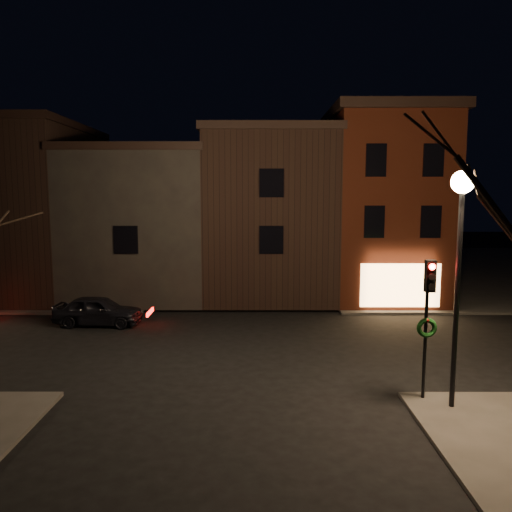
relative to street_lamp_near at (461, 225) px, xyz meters
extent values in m
plane|color=black|center=(-6.20, 6.00, -5.18)|extent=(120.00, 120.00, 0.00)
cube|color=#2D2B28|center=(13.80, 26.00, -5.12)|extent=(30.00, 30.00, 0.12)
cube|color=#4A1A0D|center=(1.80, 15.50, -0.06)|extent=(6.00, 8.00, 10.00)
cube|color=black|center=(1.80, 15.50, 5.19)|extent=(6.50, 8.50, 0.50)
cube|color=#FFBF72|center=(1.80, 11.45, -3.76)|extent=(4.00, 0.12, 2.20)
cube|color=black|center=(-4.70, 16.50, -0.56)|extent=(7.00, 10.00, 9.00)
cube|color=black|center=(-4.70, 16.50, 4.14)|extent=(7.30, 10.30, 0.40)
cube|color=black|center=(-11.95, 16.50, -1.06)|extent=(7.50, 10.00, 8.00)
cube|color=black|center=(-11.95, 16.50, 3.14)|extent=(7.80, 10.30, 0.40)
cube|color=black|center=(-19.20, 16.50, -0.31)|extent=(7.00, 10.00, 9.50)
cube|color=black|center=(-19.20, 16.50, 4.64)|extent=(7.30, 10.30, 0.40)
cylinder|color=black|center=(0.00, 0.00, -2.06)|extent=(0.14, 0.14, 6.00)
sphere|color=#FFD18C|center=(0.00, 0.00, 1.12)|extent=(0.60, 0.60, 0.60)
cylinder|color=black|center=(-0.60, 0.60, -3.06)|extent=(0.10, 0.10, 4.00)
cube|color=black|center=(-0.60, 0.42, -1.46)|extent=(0.28, 0.22, 0.90)
cylinder|color=#FF0C07|center=(-0.60, 0.30, -1.18)|extent=(0.18, 0.06, 0.18)
cylinder|color=black|center=(-0.60, 0.30, -1.46)|extent=(0.18, 0.06, 0.18)
cylinder|color=black|center=(-0.60, 0.30, -1.74)|extent=(0.18, 0.06, 0.18)
torus|color=#0C380F|center=(-0.60, 0.51, -2.96)|extent=(0.58, 0.14, 0.58)
sphere|color=#990C0C|center=(-0.60, 0.49, -2.74)|extent=(0.12, 0.12, 0.12)
imported|color=black|center=(-12.70, 9.10, -4.50)|extent=(4.07, 1.83, 1.36)
camera|label=1|loc=(-5.42, -13.26, 0.81)|focal=35.00mm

